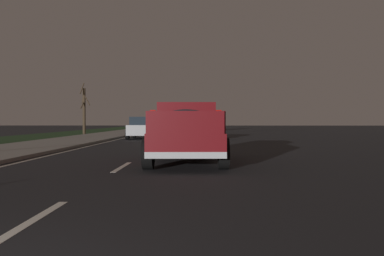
{
  "coord_description": "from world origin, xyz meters",
  "views": [
    {
      "loc": [
        -2.47,
        -2.17,
        1.3
      ],
      "look_at": [
        9.82,
        -1.93,
        1.07
      ],
      "focal_mm": 37.97,
      "sensor_mm": 36.0,
      "label": 1
    }
  ],
  "objects_px": {
    "sedan_silver": "(144,128)",
    "sedan_green": "(193,128)",
    "pickup_truck": "(186,131)",
    "bare_tree_far": "(84,109)"
  },
  "relations": [
    {
      "from": "sedan_silver",
      "to": "sedan_green",
      "type": "distance_m",
      "value": 3.76
    },
    {
      "from": "pickup_truck",
      "to": "sedan_green",
      "type": "xyz_separation_m",
      "value": [
        14.85,
        0.05,
        -0.2
      ]
    },
    {
      "from": "pickup_truck",
      "to": "bare_tree_far",
      "type": "distance_m",
      "value": 27.58
    },
    {
      "from": "sedan_green",
      "to": "pickup_truck",
      "type": "bearing_deg",
      "value": -179.81
    },
    {
      "from": "sedan_silver",
      "to": "sedan_green",
      "type": "xyz_separation_m",
      "value": [
        -1.29,
        -3.53,
        0.0
      ]
    },
    {
      "from": "pickup_truck",
      "to": "sedan_silver",
      "type": "distance_m",
      "value": 16.54
    },
    {
      "from": "sedan_silver",
      "to": "bare_tree_far",
      "type": "distance_m",
      "value": 11.72
    },
    {
      "from": "pickup_truck",
      "to": "sedan_green",
      "type": "bearing_deg",
      "value": 0.19
    },
    {
      "from": "pickup_truck",
      "to": "sedan_silver",
      "type": "height_order",
      "value": "pickup_truck"
    },
    {
      "from": "sedan_green",
      "to": "bare_tree_far",
      "type": "height_order",
      "value": "bare_tree_far"
    }
  ]
}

